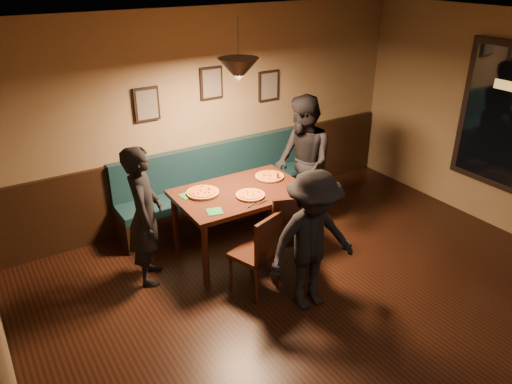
{
  "coord_description": "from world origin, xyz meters",
  "views": [
    {
      "loc": [
        -2.89,
        -2.22,
        3.33
      ],
      "look_at": [
        -0.26,
        1.97,
        0.95
      ],
      "focal_mm": 34.29,
      "sensor_mm": 36.0,
      "label": 1
    }
  ],
  "objects_px": {
    "chair_near_right": "(288,232)",
    "diner_front": "(312,242)",
    "chair_near_left": "(254,252)",
    "booth_bench": "(224,184)",
    "diner_right": "(303,163)",
    "soda_glass": "(300,183)",
    "tabasco_bottle": "(278,176)",
    "diner_left": "(145,216)",
    "dining_table": "(241,221)"
  },
  "relations": [
    {
      "from": "diner_right",
      "to": "diner_front",
      "type": "xyz_separation_m",
      "value": [
        -0.97,
        -1.45,
        -0.13
      ]
    },
    {
      "from": "diner_front",
      "to": "tabasco_bottle",
      "type": "distance_m",
      "value": 1.38
    },
    {
      "from": "tabasco_bottle",
      "to": "soda_glass",
      "type": "bearing_deg",
      "value": -72.51
    },
    {
      "from": "chair_near_left",
      "to": "diner_right",
      "type": "bearing_deg",
      "value": 15.76
    },
    {
      "from": "booth_bench",
      "to": "diner_left",
      "type": "height_order",
      "value": "diner_left"
    },
    {
      "from": "chair_near_right",
      "to": "soda_glass",
      "type": "relative_size",
      "value": 7.52
    },
    {
      "from": "booth_bench",
      "to": "chair_near_left",
      "type": "bearing_deg",
      "value": -108.22
    },
    {
      "from": "chair_near_right",
      "to": "diner_front",
      "type": "distance_m",
      "value": 0.66
    },
    {
      "from": "chair_near_right",
      "to": "diner_right",
      "type": "bearing_deg",
      "value": 65.68
    },
    {
      "from": "diner_right",
      "to": "soda_glass",
      "type": "distance_m",
      "value": 0.63
    },
    {
      "from": "chair_near_left",
      "to": "diner_right",
      "type": "height_order",
      "value": "diner_right"
    },
    {
      "from": "booth_bench",
      "to": "soda_glass",
      "type": "xyz_separation_m",
      "value": [
        0.38,
        -1.21,
        0.39
      ]
    },
    {
      "from": "booth_bench",
      "to": "soda_glass",
      "type": "bearing_deg",
      "value": -72.49
    },
    {
      "from": "dining_table",
      "to": "diner_front",
      "type": "distance_m",
      "value": 1.34
    },
    {
      "from": "diner_front",
      "to": "soda_glass",
      "type": "bearing_deg",
      "value": 63.52
    },
    {
      "from": "diner_right",
      "to": "tabasco_bottle",
      "type": "relative_size",
      "value": 13.86
    },
    {
      "from": "chair_near_right",
      "to": "diner_left",
      "type": "xyz_separation_m",
      "value": [
        -1.39,
        0.73,
        0.27
      ]
    },
    {
      "from": "booth_bench",
      "to": "diner_right",
      "type": "height_order",
      "value": "diner_right"
    },
    {
      "from": "dining_table",
      "to": "chair_near_right",
      "type": "xyz_separation_m",
      "value": [
        0.21,
        -0.69,
        0.12
      ]
    },
    {
      "from": "chair_near_left",
      "to": "diner_front",
      "type": "xyz_separation_m",
      "value": [
        0.36,
        -0.53,
        0.28
      ]
    },
    {
      "from": "booth_bench",
      "to": "chair_near_right",
      "type": "height_order",
      "value": "chair_near_right"
    },
    {
      "from": "soda_glass",
      "to": "tabasco_bottle",
      "type": "relative_size",
      "value": 1.1
    },
    {
      "from": "diner_right",
      "to": "tabasco_bottle",
      "type": "bearing_deg",
      "value": -57.43
    },
    {
      "from": "chair_near_left",
      "to": "dining_table",
      "type": "bearing_deg",
      "value": 50.59
    },
    {
      "from": "chair_near_left",
      "to": "diner_left",
      "type": "height_order",
      "value": "diner_left"
    },
    {
      "from": "chair_near_left",
      "to": "diner_front",
      "type": "bearing_deg",
      "value": -74.5
    },
    {
      "from": "soda_glass",
      "to": "tabasco_bottle",
      "type": "height_order",
      "value": "soda_glass"
    },
    {
      "from": "soda_glass",
      "to": "chair_near_right",
      "type": "bearing_deg",
      "value": -139.39
    },
    {
      "from": "booth_bench",
      "to": "soda_glass",
      "type": "distance_m",
      "value": 1.33
    },
    {
      "from": "chair_near_right",
      "to": "diner_right",
      "type": "xyz_separation_m",
      "value": [
        0.83,
        0.84,
        0.36
      ]
    },
    {
      "from": "tabasco_bottle",
      "to": "diner_right",
      "type": "bearing_deg",
      "value": 17.04
    },
    {
      "from": "chair_near_right",
      "to": "tabasco_bottle",
      "type": "height_order",
      "value": "chair_near_right"
    },
    {
      "from": "dining_table",
      "to": "soda_glass",
      "type": "xyz_separation_m",
      "value": [
        0.64,
        -0.32,
        0.48
      ]
    },
    {
      "from": "diner_left",
      "to": "soda_glass",
      "type": "relative_size",
      "value": 11.38
    },
    {
      "from": "diner_left",
      "to": "tabasco_bottle",
      "type": "relative_size",
      "value": 12.48
    },
    {
      "from": "booth_bench",
      "to": "diner_left",
      "type": "bearing_deg",
      "value": -149.69
    },
    {
      "from": "tabasco_bottle",
      "to": "booth_bench",
      "type": "bearing_deg",
      "value": 107.51
    },
    {
      "from": "diner_left",
      "to": "chair_near_right",
      "type": "bearing_deg",
      "value": -93.71
    },
    {
      "from": "diner_front",
      "to": "soda_glass",
      "type": "height_order",
      "value": "diner_front"
    },
    {
      "from": "diner_left",
      "to": "diner_right",
      "type": "bearing_deg",
      "value": -63.11
    },
    {
      "from": "chair_near_left",
      "to": "chair_near_right",
      "type": "bearing_deg",
      "value": -9.8
    },
    {
      "from": "dining_table",
      "to": "diner_left",
      "type": "distance_m",
      "value": 1.24
    },
    {
      "from": "chair_near_right",
      "to": "tabasco_bottle",
      "type": "relative_size",
      "value": 8.25
    },
    {
      "from": "diner_right",
      "to": "chair_near_right",
      "type": "bearing_deg",
      "value": -29.12
    },
    {
      "from": "soda_glass",
      "to": "diner_right",
      "type": "bearing_deg",
      "value": 49.58
    },
    {
      "from": "diner_left",
      "to": "diner_right",
      "type": "relative_size",
      "value": 0.9
    },
    {
      "from": "soda_glass",
      "to": "tabasco_bottle",
      "type": "bearing_deg",
      "value": 107.49
    },
    {
      "from": "chair_near_left",
      "to": "tabasco_bottle",
      "type": "height_order",
      "value": "chair_near_left"
    },
    {
      "from": "dining_table",
      "to": "chair_near_left",
      "type": "distance_m",
      "value": 0.82
    },
    {
      "from": "chair_near_right",
      "to": "diner_right",
      "type": "relative_size",
      "value": 0.6
    }
  ]
}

